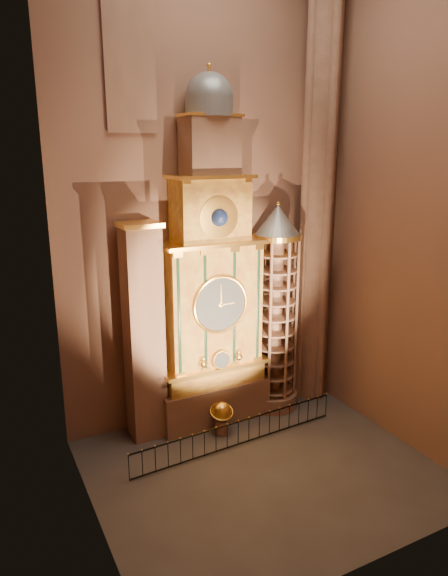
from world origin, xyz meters
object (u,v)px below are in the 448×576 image
stair_turret (275,311)px  iron_railing (238,433)px  astronomical_clock (211,292)px  celestial_globe (222,415)px  portrait_tower (144,333)px

stair_turret → iron_railing: bearing=-143.4°
astronomical_clock → celestial_globe: bearing=-98.4°
portrait_tower → celestial_globe: portrait_tower is taller
iron_railing → astronomical_clock: bearing=88.7°
portrait_tower → celestial_globe: 5.47m
astronomical_clock → stair_turret: astronomical_clock is taller
stair_turret → iron_railing: size_ratio=1.03×
astronomical_clock → portrait_tower: size_ratio=1.64×
stair_turret → celestial_globe: size_ratio=6.63×
astronomical_clock → stair_turret: bearing=-4.3°
iron_railing → portrait_tower: bearing=138.7°
portrait_tower → celestial_globe: (3.17, -1.59, -4.17)m
stair_turret → iron_railing: stair_turret is taller
portrait_tower → iron_railing: 6.31m
astronomical_clock → celestial_globe: 5.92m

